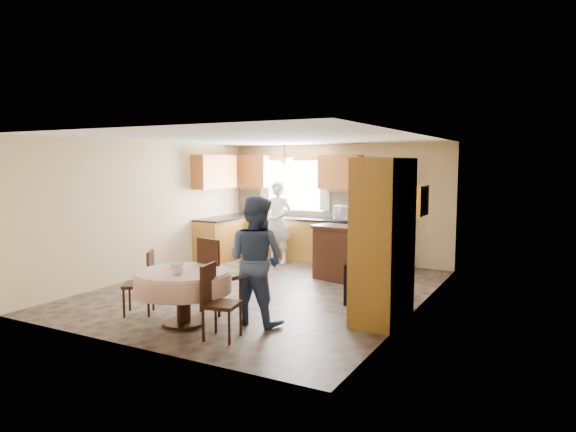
% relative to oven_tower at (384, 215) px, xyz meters
% --- Properties ---
extents(floor, '(5.00, 6.00, 0.01)m').
position_rel_oven_tower_xyz_m(floor, '(-1.15, -2.69, -1.06)').
color(floor, brown).
rests_on(floor, ground).
extents(ceiling, '(5.00, 6.00, 0.01)m').
position_rel_oven_tower_xyz_m(ceiling, '(-1.15, -2.69, 1.44)').
color(ceiling, white).
rests_on(ceiling, wall_back).
extents(wall_back, '(5.00, 0.02, 2.50)m').
position_rel_oven_tower_xyz_m(wall_back, '(-1.15, 0.31, 0.19)').
color(wall_back, tan).
rests_on(wall_back, floor).
extents(wall_front, '(5.00, 0.02, 2.50)m').
position_rel_oven_tower_xyz_m(wall_front, '(-1.15, -5.69, 0.19)').
color(wall_front, tan).
rests_on(wall_front, floor).
extents(wall_left, '(0.02, 6.00, 2.50)m').
position_rel_oven_tower_xyz_m(wall_left, '(-3.65, -2.69, 0.19)').
color(wall_left, tan).
rests_on(wall_left, floor).
extents(wall_right, '(0.02, 6.00, 2.50)m').
position_rel_oven_tower_xyz_m(wall_right, '(1.35, -2.69, 0.19)').
color(wall_right, tan).
rests_on(wall_right, floor).
extents(window, '(1.40, 0.03, 1.10)m').
position_rel_oven_tower_xyz_m(window, '(-2.15, 0.29, 0.54)').
color(window, white).
rests_on(window, wall_back).
extents(curtain_left, '(0.22, 0.02, 1.15)m').
position_rel_oven_tower_xyz_m(curtain_left, '(-2.90, 0.24, 0.59)').
color(curtain_left, white).
rests_on(curtain_left, wall_back).
extents(curtain_right, '(0.22, 0.02, 1.15)m').
position_rel_oven_tower_xyz_m(curtain_right, '(-1.40, 0.24, 0.59)').
color(curtain_right, white).
rests_on(curtain_right, wall_back).
extents(base_cab_back, '(3.30, 0.60, 0.88)m').
position_rel_oven_tower_xyz_m(base_cab_back, '(-2.00, 0.01, -0.62)').
color(base_cab_back, gold).
rests_on(base_cab_back, floor).
extents(counter_back, '(3.30, 0.64, 0.04)m').
position_rel_oven_tower_xyz_m(counter_back, '(-2.00, 0.01, -0.16)').
color(counter_back, black).
rests_on(counter_back, base_cab_back).
extents(base_cab_left, '(0.60, 1.20, 0.88)m').
position_rel_oven_tower_xyz_m(base_cab_left, '(-3.35, -0.89, -0.62)').
color(base_cab_left, gold).
rests_on(base_cab_left, floor).
extents(counter_left, '(0.64, 1.20, 0.04)m').
position_rel_oven_tower_xyz_m(counter_left, '(-3.35, -0.89, -0.16)').
color(counter_left, black).
rests_on(counter_left, base_cab_left).
extents(backsplash, '(3.30, 0.02, 0.55)m').
position_rel_oven_tower_xyz_m(backsplash, '(-2.00, 0.30, 0.12)').
color(backsplash, tan).
rests_on(backsplash, wall_back).
extents(wall_cab_left, '(0.85, 0.33, 0.72)m').
position_rel_oven_tower_xyz_m(wall_cab_left, '(-3.20, 0.15, 0.85)').
color(wall_cab_left, '#CB7632').
rests_on(wall_cab_left, wall_back).
extents(wall_cab_right, '(0.90, 0.33, 0.72)m').
position_rel_oven_tower_xyz_m(wall_cab_right, '(-1.00, 0.15, 0.85)').
color(wall_cab_right, '#CB7632').
rests_on(wall_cab_right, wall_back).
extents(wall_cab_side, '(0.33, 1.20, 0.72)m').
position_rel_oven_tower_xyz_m(wall_cab_side, '(-3.48, -0.89, 0.85)').
color(wall_cab_side, '#CB7632').
rests_on(wall_cab_side, wall_left).
extents(oven_tower, '(0.66, 0.62, 2.12)m').
position_rel_oven_tower_xyz_m(oven_tower, '(0.00, 0.00, 0.00)').
color(oven_tower, gold).
rests_on(oven_tower, floor).
extents(oven_upper, '(0.56, 0.01, 0.45)m').
position_rel_oven_tower_xyz_m(oven_upper, '(0.00, -0.31, 0.19)').
color(oven_upper, black).
rests_on(oven_upper, oven_tower).
extents(oven_lower, '(0.56, 0.01, 0.45)m').
position_rel_oven_tower_xyz_m(oven_lower, '(0.00, -0.31, -0.31)').
color(oven_lower, black).
rests_on(oven_lower, oven_tower).
extents(pendant, '(0.36, 0.36, 0.18)m').
position_rel_oven_tower_xyz_m(pendant, '(-2.15, -0.19, 1.06)').
color(pendant, beige).
rests_on(pendant, ceiling).
extents(sideboard, '(1.38, 0.81, 0.92)m').
position_rel_oven_tower_xyz_m(sideboard, '(-0.16, -1.47, -0.60)').
color(sideboard, '#3B1A10').
rests_on(sideboard, floor).
extents(space_heater, '(0.53, 0.46, 0.61)m').
position_rel_oven_tower_xyz_m(space_heater, '(0.51, -2.74, -0.75)').
color(space_heater, black).
rests_on(space_heater, floor).
extents(cupboard, '(0.57, 1.14, 2.17)m').
position_rel_oven_tower_xyz_m(cupboard, '(1.07, -3.34, 0.03)').
color(cupboard, gold).
rests_on(cupboard, floor).
extents(dining_table, '(1.25, 1.25, 0.71)m').
position_rel_oven_tower_xyz_m(dining_table, '(-1.15, -4.76, -0.51)').
color(dining_table, '#3B1A10').
rests_on(dining_table, floor).
extents(chair_left, '(0.53, 0.53, 0.89)m').
position_rel_oven_tower_xyz_m(chair_left, '(-1.95, -4.65, -0.57)').
color(chair_left, '#3B1A10').
rests_on(chair_left, floor).
extents(chair_back, '(0.56, 0.56, 1.07)m').
position_rel_oven_tower_xyz_m(chair_back, '(-1.10, -4.13, -0.47)').
color(chair_back, '#3B1A10').
rests_on(chair_back, floor).
extents(chair_right, '(0.45, 0.45, 0.90)m').
position_rel_oven_tower_xyz_m(chair_right, '(-0.46, -4.98, -0.56)').
color(chair_right, '#3B1A10').
rests_on(chair_right, floor).
extents(framed_picture, '(0.06, 0.55, 0.46)m').
position_rel_oven_tower_xyz_m(framed_picture, '(1.32, -2.24, 0.49)').
color(framed_picture, gold).
rests_on(framed_picture, wall_right).
extents(microwave, '(0.61, 0.45, 0.31)m').
position_rel_oven_tower_xyz_m(microwave, '(-0.71, -0.04, 0.02)').
color(microwave, silver).
rests_on(microwave, counter_back).
extents(person_sink, '(0.64, 0.42, 1.72)m').
position_rel_oven_tower_xyz_m(person_sink, '(-2.11, -0.56, -0.20)').
color(person_sink, silver).
rests_on(person_sink, floor).
extents(person_dining, '(0.85, 0.68, 1.68)m').
position_rel_oven_tower_xyz_m(person_dining, '(-0.35, -4.26, -0.22)').
color(person_dining, '#354774').
rests_on(person_dining, floor).
extents(bowl_sideboard, '(0.23, 0.23, 0.05)m').
position_rel_oven_tower_xyz_m(bowl_sideboard, '(-0.41, -1.47, -0.11)').
color(bowl_sideboard, '#B2B2B2').
rests_on(bowl_sideboard, sideboard).
extents(bottle_sideboard, '(0.12, 0.12, 0.30)m').
position_rel_oven_tower_xyz_m(bottle_sideboard, '(0.30, -1.47, 0.01)').
color(bottle_sideboard, silver).
rests_on(bottle_sideboard, sideboard).
extents(cup_table, '(0.15, 0.15, 0.11)m').
position_rel_oven_tower_xyz_m(cup_table, '(-1.06, -4.97, -0.29)').
color(cup_table, '#B2B2B2').
rests_on(cup_table, dining_table).
extents(bowl_table, '(0.24, 0.24, 0.06)m').
position_rel_oven_tower_xyz_m(bowl_table, '(-1.37, -4.63, -0.32)').
color(bowl_table, '#B2B2B2').
rests_on(bowl_table, dining_table).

